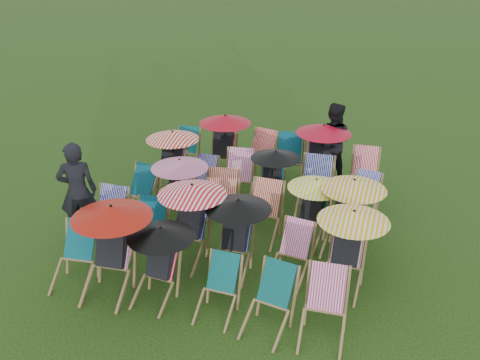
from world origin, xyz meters
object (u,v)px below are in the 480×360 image
(deckchair_5, at_px, (324,309))
(deckchair_29, at_px, (364,174))
(deckchair_0, at_px, (74,258))
(person_rear, at_px, (333,142))
(person_left, at_px, (78,191))

(deckchair_5, distance_m, deckchair_29, 4.56)
(deckchair_5, xyz_separation_m, deckchair_29, (0.01, 4.56, -0.00))
(deckchair_0, bearing_deg, deckchair_5, -7.35)
(deckchair_0, height_order, person_rear, person_rear)
(deckchair_5, relative_size, person_rear, 0.54)
(deckchair_29, distance_m, person_left, 5.69)
(person_left, bearing_deg, person_rear, -161.95)
(deckchair_0, height_order, deckchair_5, deckchair_5)
(deckchair_29, bearing_deg, person_rear, 140.70)
(person_left, relative_size, person_rear, 1.05)
(deckchair_0, relative_size, person_rear, 0.53)
(deckchair_0, bearing_deg, person_rear, 51.35)
(deckchair_29, distance_m, person_rear, 1.04)
(deckchair_5, height_order, person_rear, person_rear)
(deckchair_29, bearing_deg, person_left, -147.90)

